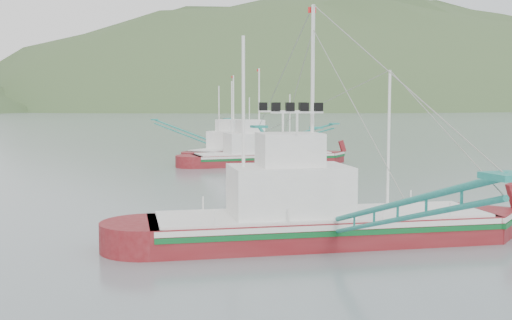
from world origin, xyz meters
name	(u,v)px	position (x,y,z in m)	size (l,w,h in m)	color
ground	(299,238)	(0.00, 0.00, 0.00)	(1200.00, 1200.00, 0.00)	slate
main_boat	(318,201)	(0.37, -1.26, 1.93)	(16.32, 28.56, 11.63)	maroon
bg_boat_far	(235,139)	(10.60, 41.55, 2.14)	(18.53, 22.05, 10.04)	maroon
bg_boat_right	(261,151)	(10.51, 32.94, 1.44)	(14.36, 25.87, 10.47)	maroon
headland_right	(354,108)	(240.00, 430.00, 0.00)	(684.00, 432.00, 306.00)	#39522A
ridge_distant	(71,107)	(30.00, 560.00, 0.00)	(960.00, 400.00, 240.00)	slate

